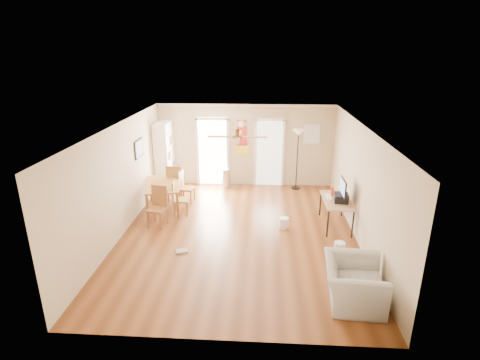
# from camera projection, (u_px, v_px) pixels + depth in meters

# --- Properties ---
(floor) EXTENTS (7.00, 7.00, 0.00)m
(floor) POSITION_uv_depth(u_px,v_px,m) (238.00, 233.00, 8.97)
(floor) COLOR brown
(floor) RESTS_ON ground
(ceiling) EXTENTS (5.50, 7.00, 0.00)m
(ceiling) POSITION_uv_depth(u_px,v_px,m) (238.00, 126.00, 8.12)
(ceiling) COLOR silver
(ceiling) RESTS_ON floor
(wall_back) EXTENTS (5.50, 0.04, 2.60)m
(wall_back) POSITION_uv_depth(u_px,v_px,m) (246.00, 145.00, 11.84)
(wall_back) COLOR beige
(wall_back) RESTS_ON floor
(wall_front) EXTENTS (5.50, 0.04, 2.60)m
(wall_front) POSITION_uv_depth(u_px,v_px,m) (222.00, 266.00, 5.25)
(wall_front) COLOR beige
(wall_front) RESTS_ON floor
(wall_left) EXTENTS (0.04, 7.00, 2.60)m
(wall_left) POSITION_uv_depth(u_px,v_px,m) (121.00, 180.00, 8.71)
(wall_left) COLOR beige
(wall_left) RESTS_ON floor
(wall_right) EXTENTS (0.04, 7.00, 2.60)m
(wall_right) POSITION_uv_depth(u_px,v_px,m) (361.00, 185.00, 8.38)
(wall_right) COLOR beige
(wall_right) RESTS_ON floor
(crown_molding) EXTENTS (5.50, 7.00, 0.08)m
(crown_molding) POSITION_uv_depth(u_px,v_px,m) (238.00, 128.00, 8.13)
(crown_molding) COLOR white
(crown_molding) RESTS_ON wall_back
(kitchen_doorway) EXTENTS (0.90, 0.10, 2.10)m
(kitchen_doorway) POSITION_uv_depth(u_px,v_px,m) (213.00, 153.00, 11.97)
(kitchen_doorway) COLOR white
(kitchen_doorway) RESTS_ON wall_back
(bathroom_doorway) EXTENTS (0.80, 0.10, 2.10)m
(bathroom_doorway) POSITION_uv_depth(u_px,v_px,m) (269.00, 154.00, 11.87)
(bathroom_doorway) COLOR white
(bathroom_doorway) RESTS_ON wall_back
(wall_decal) EXTENTS (0.46, 0.03, 1.10)m
(wall_decal) POSITION_uv_depth(u_px,v_px,m) (242.00, 138.00, 11.75)
(wall_decal) COLOR red
(wall_decal) RESTS_ON wall_back
(ac_grille) EXTENTS (0.50, 0.04, 0.60)m
(ac_grille) POSITION_uv_depth(u_px,v_px,m) (312.00, 134.00, 11.56)
(ac_grille) COLOR white
(ac_grille) RESTS_ON wall_back
(framed_poster) EXTENTS (0.04, 0.66, 0.48)m
(framed_poster) POSITION_uv_depth(u_px,v_px,m) (139.00, 148.00, 9.89)
(framed_poster) COLOR black
(framed_poster) RESTS_ON wall_left
(ceiling_fan) EXTENTS (1.24, 1.24, 0.20)m
(ceiling_fan) POSITION_uv_depth(u_px,v_px,m) (237.00, 137.00, 7.89)
(ceiling_fan) COLOR #593819
(ceiling_fan) RESTS_ON ceiling
(bookshelf) EXTENTS (0.65, 1.02, 2.09)m
(bookshelf) POSITION_uv_depth(u_px,v_px,m) (164.00, 155.00, 11.68)
(bookshelf) COLOR white
(bookshelf) RESTS_ON floor
(dining_table) EXTENTS (1.20, 1.65, 0.75)m
(dining_table) POSITION_uv_depth(u_px,v_px,m) (163.00, 196.00, 10.24)
(dining_table) COLOR #A77636
(dining_table) RESTS_ON floor
(dining_chair_right_a) EXTENTS (0.43, 0.43, 0.93)m
(dining_chair_right_a) POSITION_uv_depth(u_px,v_px,m) (187.00, 187.00, 10.68)
(dining_chair_right_a) COLOR #AD6D37
(dining_chair_right_a) RESTS_ON floor
(dining_chair_right_b) EXTENTS (0.42, 0.42, 0.92)m
(dining_chair_right_b) POSITION_uv_depth(u_px,v_px,m) (180.00, 198.00, 9.87)
(dining_chair_right_b) COLOR #A97736
(dining_chair_right_b) RESTS_ON floor
(dining_chair_near) EXTENTS (0.50, 0.50, 1.01)m
(dining_chair_near) POSITION_uv_depth(u_px,v_px,m) (157.00, 207.00, 9.20)
(dining_chair_near) COLOR #A16134
(dining_chair_near) RESTS_ON floor
(dining_chair_far) EXTENTS (0.46, 0.46, 1.06)m
(dining_chair_far) POSITION_uv_depth(u_px,v_px,m) (175.00, 182.00, 10.88)
(dining_chair_far) COLOR #A77636
(dining_chair_far) RESTS_ON floor
(trash_can) EXTENTS (0.34, 0.34, 0.60)m
(trash_can) POSITION_uv_depth(u_px,v_px,m) (226.00, 178.00, 11.92)
(trash_can) COLOR silver
(trash_can) RESTS_ON floor
(torchiere_lamp) EXTENTS (0.46, 0.46, 1.89)m
(torchiere_lamp) POSITION_uv_depth(u_px,v_px,m) (297.00, 160.00, 11.57)
(torchiere_lamp) COLOR black
(torchiere_lamp) RESTS_ON floor
(computer_desk) EXTENTS (0.65, 1.30, 0.70)m
(computer_desk) POSITION_uv_depth(u_px,v_px,m) (336.00, 213.00, 9.26)
(computer_desk) COLOR tan
(computer_desk) RESTS_ON floor
(imac) EXTENTS (0.18, 0.62, 0.57)m
(imac) POSITION_uv_depth(u_px,v_px,m) (343.00, 191.00, 8.92)
(imac) COLOR black
(imac) RESTS_ON computer_desk
(keyboard) EXTENTS (0.13, 0.41, 0.02)m
(keyboard) POSITION_uv_depth(u_px,v_px,m) (328.00, 197.00, 9.31)
(keyboard) COLOR white
(keyboard) RESTS_ON computer_desk
(printer) EXTENTS (0.36, 0.41, 0.19)m
(printer) POSITION_uv_depth(u_px,v_px,m) (341.00, 198.00, 9.00)
(printer) COLOR black
(printer) RESTS_ON computer_desk
(orange_bottle) EXTENTS (0.08, 0.08, 0.22)m
(orange_bottle) POSITION_uv_depth(u_px,v_px,m) (332.00, 192.00, 9.36)
(orange_bottle) COLOR #F43915
(orange_bottle) RESTS_ON computer_desk
(wastebasket_a) EXTENTS (0.25, 0.25, 0.27)m
(wastebasket_a) POSITION_uv_depth(u_px,v_px,m) (284.00, 223.00, 9.21)
(wastebasket_a) COLOR white
(wastebasket_a) RESTS_ON floor
(wastebasket_b) EXTENTS (0.29, 0.29, 0.27)m
(wastebasket_b) POSITION_uv_depth(u_px,v_px,m) (339.00, 248.00, 8.04)
(wastebasket_b) COLOR white
(wastebasket_b) RESTS_ON floor
(floor_cloth) EXTENTS (0.30, 0.28, 0.04)m
(floor_cloth) POSITION_uv_depth(u_px,v_px,m) (182.00, 251.00, 8.16)
(floor_cloth) COLOR gray
(floor_cloth) RESTS_ON floor
(armchair) EXTENTS (1.09, 1.22, 0.74)m
(armchair) POSITION_uv_depth(u_px,v_px,m) (354.00, 283.00, 6.44)
(armchair) COLOR #AEAEA8
(armchair) RESTS_ON floor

